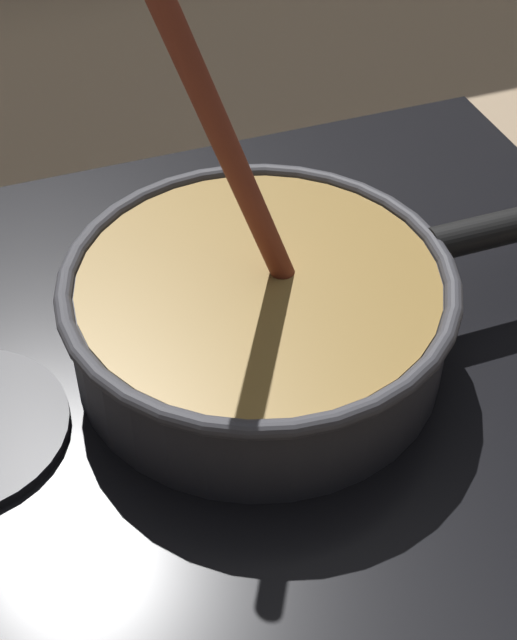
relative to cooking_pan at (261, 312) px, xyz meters
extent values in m
cube|color=#9E8466|center=(0.04, -0.14, -0.07)|extent=(2.40, 1.60, 0.04)
cube|color=black|center=(0.00, 0.00, -0.04)|extent=(0.56, 0.48, 0.01)
torus|color=#592D0C|center=(0.00, 0.00, -0.03)|extent=(0.20, 0.20, 0.01)
cylinder|color=#38383D|center=(0.00, 0.00, -0.01)|extent=(0.23, 0.23, 0.06)
cylinder|color=olive|center=(0.00, 0.00, 0.00)|extent=(0.21, 0.21, 0.06)
torus|color=#38383D|center=(0.00, 0.00, 0.03)|extent=(0.24, 0.24, 0.01)
cylinder|color=beige|center=(-0.04, -0.04, 0.02)|extent=(0.03, 0.03, 0.01)
cylinder|color=beige|center=(-0.01, 0.02, 0.02)|extent=(0.04, 0.04, 0.01)
cylinder|color=#E5CC7A|center=(-0.04, 0.05, 0.02)|extent=(0.04, 0.04, 0.01)
cylinder|color=#E5CC7A|center=(-0.07, 0.00, 0.02)|extent=(0.04, 0.04, 0.01)
cylinder|color=#E5CC7A|center=(0.06, -0.04, 0.02)|extent=(0.03, 0.03, 0.01)
cylinder|color=beige|center=(0.00, -0.02, 0.02)|extent=(0.03, 0.03, 0.01)
cylinder|color=#E5CC7A|center=(0.02, -0.05, 0.02)|extent=(0.03, 0.03, 0.01)
cylinder|color=beige|center=(-0.07, -0.04, 0.02)|extent=(0.03, 0.03, 0.01)
cylinder|color=maroon|center=(-0.02, 0.01, 0.12)|extent=(0.09, 0.03, 0.22)
cube|color=brown|center=(0.02, 0.00, 0.01)|extent=(0.05, 0.04, 0.01)
camera|label=1|loc=(-0.14, -0.39, 0.38)|focal=52.36mm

